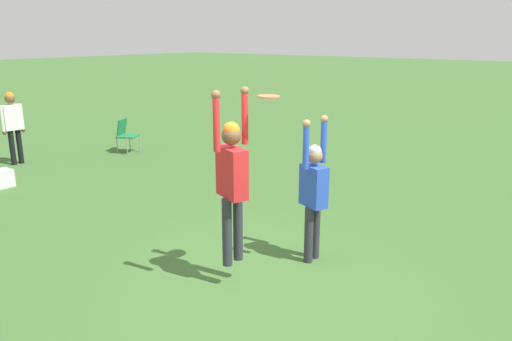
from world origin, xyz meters
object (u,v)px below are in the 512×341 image
Objects in this scene: person_spectator_near at (13,121)px; person_defending at (314,188)px; camping_chair_4 at (125,133)px; frisbee at (269,96)px; person_jumping at (232,174)px.

person_defending is at bearing -85.94° from person_spectator_near.
person_spectator_near is at bearing -160.31° from person_defending.
person_defending is 2.29× the size of camping_chair_4.
camping_chair_4 is (2.60, 7.26, -0.51)m from person_defending.
camping_chair_4 is at bearing 64.60° from frisbee.
frisbee is at bearing -91.35° from person_spectator_near.
camping_chair_4 is at bearing -7.55° from person_jumping.
person_jumping is 1.00m from frisbee.
frisbee is at bearing -103.87° from person_jumping.
person_spectator_near is (1.35, 7.86, -0.38)m from person_jumping.
person_defending is (1.14, -0.44, -0.37)m from person_jumping.
frisbee is 8.04m from camping_chair_4.
camping_chair_4 is (3.74, 6.82, -0.88)m from person_jumping.
person_jumping is at bearing 33.18° from camping_chair_4.
frisbee is (0.37, -0.26, 0.89)m from person_jumping.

